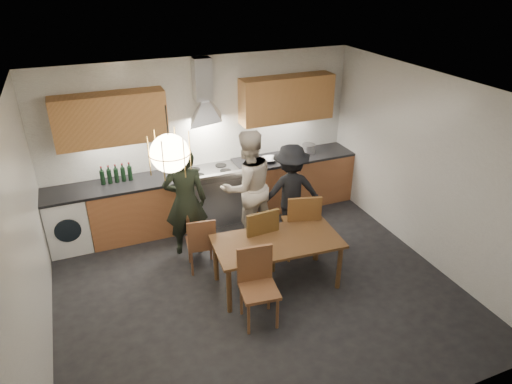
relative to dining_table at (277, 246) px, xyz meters
name	(u,v)px	position (x,y,z in m)	size (l,w,h in m)	color
ground	(257,288)	(-0.28, 0.01, -0.60)	(5.00, 5.00, 0.00)	black
room_shell	(257,170)	(-0.28, 0.01, 1.11)	(5.02, 4.52, 2.61)	white
counter_run	(213,194)	(-0.25, 1.96, -0.15)	(5.00, 0.62, 0.90)	#BA7547
range_stove	(211,195)	(-0.28, 1.95, -0.16)	(0.90, 0.60, 0.92)	silver
wall_fixtures	(205,107)	(-0.28, 2.07, 1.27)	(4.30, 0.54, 1.10)	tan
pendant_lamp	(170,153)	(-1.28, -0.09, 1.50)	(0.43, 0.43, 0.70)	black
dining_table	(277,246)	(0.00, 0.00, 0.00)	(1.66, 0.92, 0.68)	brown
chair_back_left	(201,241)	(-0.82, 0.65, -0.12)	(0.43, 0.43, 0.84)	brown
chair_back_mid	(259,236)	(-0.11, 0.33, -0.03)	(0.48, 0.48, 0.99)	brown
chair_back_right	(302,222)	(0.57, 0.42, -0.01)	(0.57, 0.57, 1.03)	brown
chair_front	(257,280)	(-0.48, -0.48, -0.07)	(0.47, 0.47, 0.94)	brown
person_left	(185,201)	(-0.88, 1.20, 0.23)	(0.61, 0.40, 1.66)	black
person_mid	(248,187)	(0.07, 1.21, 0.27)	(0.85, 0.66, 1.75)	beige
person_right	(290,191)	(0.70, 1.06, 0.14)	(0.96, 0.55, 1.49)	black
mixing_bowl	(270,160)	(0.72, 1.89, 0.33)	(0.26, 0.26, 0.06)	silver
stock_pot	(309,149)	(1.49, 1.98, 0.37)	(0.21, 0.21, 0.15)	silver
wine_bottles	(116,173)	(-1.69, 2.04, 0.44)	(0.46, 0.07, 0.28)	black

